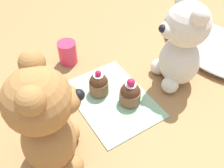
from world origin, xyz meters
TOP-DOWN VIEW (x-y plane):
  - ground_plane at (0.00, 0.00)m, footprint 4.00×4.00m
  - knitted_placemat at (0.00, 0.00)m, footprint 0.24×0.17m
  - tulle_cloth at (-0.01, 0.36)m, footprint 0.35×0.21m
  - teddy_bear_cream at (0.03, 0.18)m, footprint 0.14×0.13m
  - teddy_bear_tan at (0.07, -0.18)m, footprint 0.15×0.14m
  - cupcake_near_cream_bear at (0.03, 0.03)m, footprint 0.05×0.05m
  - cupcake_near_tan_bear at (-0.04, -0.02)m, footprint 0.05×0.05m
  - juice_glass at (-0.19, -0.03)m, footprint 0.05×0.05m

SIDE VIEW (x-z plane):
  - ground_plane at x=0.00m, z-range 0.00..0.00m
  - knitted_placemat at x=0.00m, z-range 0.00..0.01m
  - tulle_cloth at x=-0.01m, z-range 0.00..0.04m
  - juice_glass at x=-0.19m, z-range 0.00..0.07m
  - cupcake_near_cream_bear at x=0.03m, z-range 0.00..0.07m
  - cupcake_near_tan_bear at x=-0.04m, z-range 0.00..0.07m
  - teddy_bear_cream at x=0.03m, z-range 0.00..0.23m
  - teddy_bear_tan at x=0.07m, z-range 0.00..0.25m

